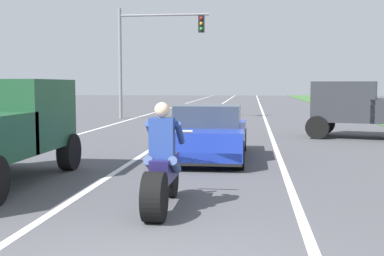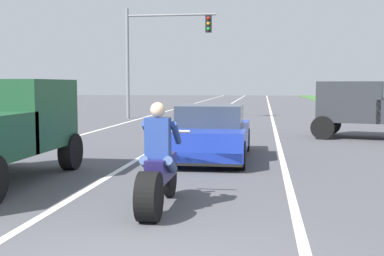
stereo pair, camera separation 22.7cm
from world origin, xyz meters
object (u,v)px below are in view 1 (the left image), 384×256
object	(u,v)px
motorcycle_with_rider	(162,171)
traffic_light_mast_near	(148,45)
sports_car_blue	(209,134)
pickup_truck_right_shoulder_dark_grey	(372,107)

from	to	relation	value
motorcycle_with_rider	traffic_light_mast_near	size ratio (longest dim) A/B	0.37
motorcycle_with_rider	traffic_light_mast_near	world-z (taller)	traffic_light_mast_near
sports_car_blue	traffic_light_mast_near	xyz separation A→B (m)	(-4.59, 14.36, 3.39)
motorcycle_with_rider	traffic_light_mast_near	bearing A→B (deg)	102.49
pickup_truck_right_shoulder_dark_grey	sports_car_blue	bearing A→B (deg)	-133.98
sports_car_blue	pickup_truck_right_shoulder_dark_grey	size ratio (longest dim) A/B	0.84
motorcycle_with_rider	pickup_truck_right_shoulder_dark_grey	xyz separation A→B (m)	(5.46, 10.71, 0.51)
motorcycle_with_rider	sports_car_blue	distance (m)	5.30
traffic_light_mast_near	pickup_truck_right_shoulder_dark_grey	bearing A→B (deg)	-42.35
sports_car_blue	pickup_truck_right_shoulder_dark_grey	distance (m)	7.54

